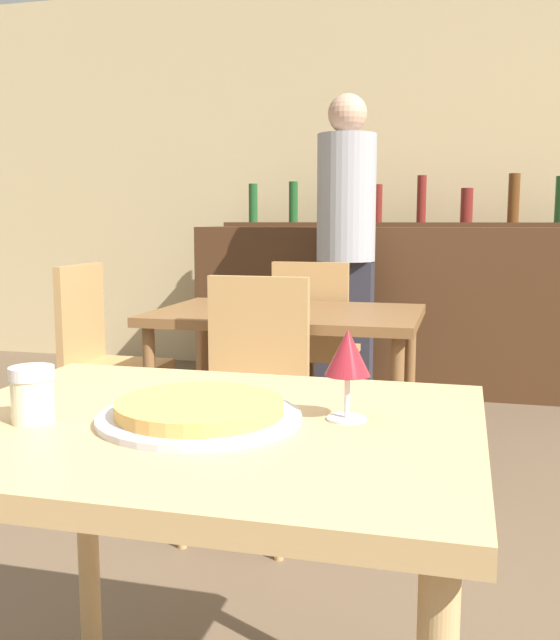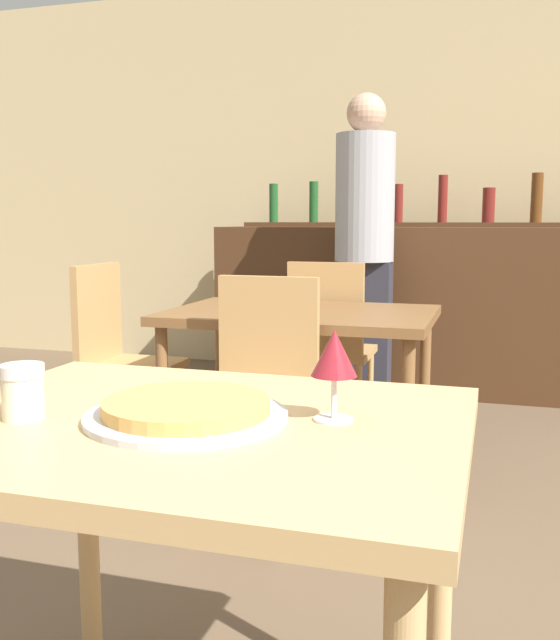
{
  "view_description": "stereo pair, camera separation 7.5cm",
  "coord_description": "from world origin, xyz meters",
  "px_view_note": "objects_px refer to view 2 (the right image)",
  "views": [
    {
      "loc": [
        0.43,
        -1.13,
        1.11
      ],
      "look_at": [
        -0.0,
        0.55,
        0.86
      ],
      "focal_mm": 40.0,
      "sensor_mm": 36.0,
      "label": 1
    },
    {
      "loc": [
        0.51,
        -1.11,
        1.11
      ],
      "look_at": [
        -0.0,
        0.55,
        0.86
      ],
      "focal_mm": 40.0,
      "sensor_mm": 36.0,
      "label": 2
    }
  ],
  "objects_px": {
    "pizza_tray": "(186,410)",
    "wine_glass": "(334,356)",
    "chair_far_side_front": "(260,387)",
    "person_standing": "(364,240)",
    "chair_far_side_back": "(330,338)",
    "chair_far_side_left": "(117,348)",
    "cheese_shaker": "(23,391)"
  },
  "relations": [
    {
      "from": "chair_far_side_front",
      "to": "pizza_tray",
      "type": "xyz_separation_m",
      "value": [
        0.29,
        -1.27,
        0.27
      ]
    },
    {
      "from": "pizza_tray",
      "to": "person_standing",
      "type": "distance_m",
      "value": 3.03
    },
    {
      "from": "chair_far_side_front",
      "to": "wine_glass",
      "type": "xyz_separation_m",
      "value": [
        0.54,
        -1.2,
        0.36
      ]
    },
    {
      "from": "chair_far_side_back",
      "to": "person_standing",
      "type": "relative_size",
      "value": 0.5
    },
    {
      "from": "chair_far_side_back",
      "to": "pizza_tray",
      "type": "height_order",
      "value": "chair_far_side_back"
    },
    {
      "from": "chair_far_side_front",
      "to": "chair_far_side_left",
      "type": "relative_size",
      "value": 1.0
    },
    {
      "from": "chair_far_side_left",
      "to": "cheese_shaker",
      "type": "relative_size",
      "value": 9.31
    },
    {
      "from": "chair_far_side_back",
      "to": "wine_glass",
      "type": "height_order",
      "value": "wine_glass"
    },
    {
      "from": "wine_glass",
      "to": "chair_far_side_back",
      "type": "bearing_deg",
      "value": 103.16
    },
    {
      "from": "pizza_tray",
      "to": "wine_glass",
      "type": "xyz_separation_m",
      "value": [
        0.25,
        0.07,
        0.1
      ]
    },
    {
      "from": "chair_far_side_left",
      "to": "cheese_shaker",
      "type": "height_order",
      "value": "chair_far_side_left"
    },
    {
      "from": "cheese_shaker",
      "to": "wine_glass",
      "type": "xyz_separation_m",
      "value": [
        0.52,
        0.15,
        0.06
      ]
    },
    {
      "from": "chair_far_side_back",
      "to": "person_standing",
      "type": "height_order",
      "value": "person_standing"
    },
    {
      "from": "chair_far_side_left",
      "to": "cheese_shaker",
      "type": "distance_m",
      "value": 2.13
    },
    {
      "from": "pizza_tray",
      "to": "person_standing",
      "type": "height_order",
      "value": "person_standing"
    },
    {
      "from": "pizza_tray",
      "to": "person_standing",
      "type": "relative_size",
      "value": 0.19
    },
    {
      "from": "chair_far_side_back",
      "to": "wine_glass",
      "type": "distance_m",
      "value": 2.4
    },
    {
      "from": "chair_far_side_back",
      "to": "chair_far_side_left",
      "type": "height_order",
      "value": "same"
    },
    {
      "from": "chair_far_side_front",
      "to": "person_standing",
      "type": "bearing_deg",
      "value": 88.18
    },
    {
      "from": "chair_far_side_left",
      "to": "wine_glass",
      "type": "distance_m",
      "value": 2.29
    },
    {
      "from": "chair_far_side_left",
      "to": "pizza_tray",
      "type": "xyz_separation_m",
      "value": [
        1.19,
        -1.82,
        0.27
      ]
    },
    {
      "from": "chair_far_side_front",
      "to": "pizza_tray",
      "type": "distance_m",
      "value": 1.33
    },
    {
      "from": "chair_far_side_back",
      "to": "person_standing",
      "type": "xyz_separation_m",
      "value": [
        0.06,
        0.63,
        0.48
      ]
    },
    {
      "from": "chair_far_side_front",
      "to": "pizza_tray",
      "type": "bearing_deg",
      "value": -77.05
    },
    {
      "from": "pizza_tray",
      "to": "wine_glass",
      "type": "bearing_deg",
      "value": 15.78
    },
    {
      "from": "chair_far_side_front",
      "to": "chair_far_side_left",
      "type": "height_order",
      "value": "same"
    },
    {
      "from": "chair_far_side_left",
      "to": "person_standing",
      "type": "xyz_separation_m",
      "value": [
        0.95,
        1.19,
        0.48
      ]
    },
    {
      "from": "chair_far_side_back",
      "to": "pizza_tray",
      "type": "distance_m",
      "value": 2.41
    },
    {
      "from": "chair_far_side_back",
      "to": "wine_glass",
      "type": "relative_size",
      "value": 5.68
    },
    {
      "from": "chair_far_side_back",
      "to": "chair_far_side_left",
      "type": "bearing_deg",
      "value": 31.72
    },
    {
      "from": "chair_far_side_left",
      "to": "person_standing",
      "type": "height_order",
      "value": "person_standing"
    },
    {
      "from": "person_standing",
      "to": "wine_glass",
      "type": "bearing_deg",
      "value": -80.65
    }
  ]
}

